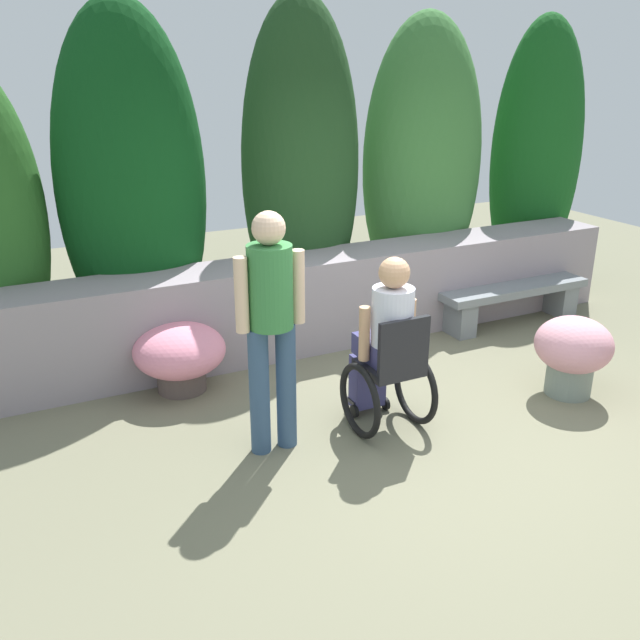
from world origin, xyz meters
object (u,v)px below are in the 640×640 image
Objects in this scene: person_standing_companion at (271,318)px; flower_pot_red_accent at (573,351)px; flower_pot_purple_near at (180,354)px; person_in_wheelchair at (387,350)px; stone_bench at (513,298)px.

flower_pot_red_accent is (2.51, -0.29, -0.60)m from person_standing_companion.
flower_pot_purple_near is at bearing 105.37° from person_standing_companion.
flower_pot_red_accent is at bearing -7.16° from person_standing_companion.
flower_pot_purple_near is (-1.20, 1.27, -0.30)m from person_in_wheelchair.
person_in_wheelchair is at bearing -46.55° from flower_pot_purple_near.
flower_pot_purple_near is (-3.51, 0.02, 0.04)m from stone_bench.
flower_pot_red_accent reaches higher than stone_bench.
flower_pot_purple_near is at bearing 129.28° from person_in_wheelchair.
stone_bench is 2.24× the size of flower_pot_purple_near.
person_standing_companion is 2.25× the size of flower_pot_purple_near.
person_in_wheelchair is 2.01× the size of flower_pot_red_accent.
flower_pot_red_accent reaches higher than flower_pot_purple_near.
person_standing_companion is at bearing -74.07° from flower_pot_purple_near.
flower_pot_purple_near is 3.21m from flower_pot_red_accent.
flower_pot_red_accent is at bearing -27.48° from flower_pot_purple_near.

